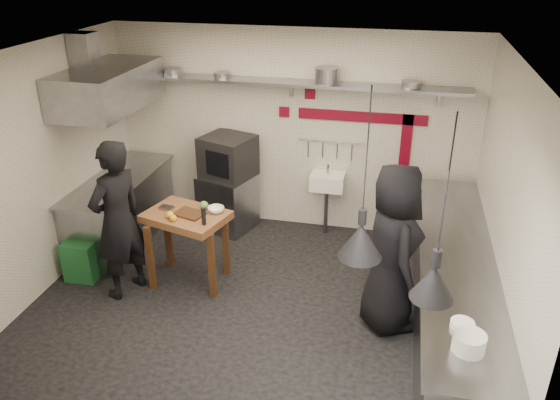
% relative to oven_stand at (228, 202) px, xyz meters
% --- Properties ---
extents(floor, '(5.00, 5.00, 0.00)m').
position_rel_oven_stand_xyz_m(floor, '(0.85, -1.74, -0.40)').
color(floor, black).
rests_on(floor, ground).
extents(ceiling, '(5.00, 5.00, 0.00)m').
position_rel_oven_stand_xyz_m(ceiling, '(0.85, -1.74, 2.40)').
color(ceiling, silver).
rests_on(ceiling, floor).
extents(wall_back, '(5.00, 0.04, 2.80)m').
position_rel_oven_stand_xyz_m(wall_back, '(0.85, 0.36, 1.00)').
color(wall_back, silver).
rests_on(wall_back, floor).
extents(wall_front, '(5.00, 0.04, 2.80)m').
position_rel_oven_stand_xyz_m(wall_front, '(0.85, -3.84, 1.00)').
color(wall_front, silver).
rests_on(wall_front, floor).
extents(wall_left, '(0.04, 4.20, 2.80)m').
position_rel_oven_stand_xyz_m(wall_left, '(-1.65, -1.74, 1.00)').
color(wall_left, silver).
rests_on(wall_left, floor).
extents(wall_right, '(0.04, 4.20, 2.80)m').
position_rel_oven_stand_xyz_m(wall_right, '(3.35, -1.74, 1.00)').
color(wall_right, silver).
rests_on(wall_right, floor).
extents(red_band_horiz, '(1.70, 0.02, 0.14)m').
position_rel_oven_stand_xyz_m(red_band_horiz, '(1.80, 0.34, 1.28)').
color(red_band_horiz, maroon).
rests_on(red_band_horiz, wall_back).
extents(red_band_vert, '(0.14, 0.02, 1.10)m').
position_rel_oven_stand_xyz_m(red_band_vert, '(2.40, 0.34, 0.80)').
color(red_band_vert, maroon).
rests_on(red_band_vert, wall_back).
extents(red_tile_a, '(0.14, 0.02, 0.14)m').
position_rel_oven_stand_xyz_m(red_tile_a, '(1.10, 0.34, 1.55)').
color(red_tile_a, maroon).
rests_on(red_tile_a, wall_back).
extents(red_tile_b, '(0.14, 0.02, 0.14)m').
position_rel_oven_stand_xyz_m(red_tile_b, '(0.75, 0.34, 1.28)').
color(red_tile_b, maroon).
rests_on(red_tile_b, wall_back).
extents(back_shelf, '(4.60, 0.34, 0.04)m').
position_rel_oven_stand_xyz_m(back_shelf, '(0.85, 0.18, 1.72)').
color(back_shelf, slate).
rests_on(back_shelf, wall_back).
extents(shelf_bracket_left, '(0.04, 0.06, 0.24)m').
position_rel_oven_stand_xyz_m(shelf_bracket_left, '(-1.05, 0.33, 1.62)').
color(shelf_bracket_left, slate).
rests_on(shelf_bracket_left, wall_back).
extents(shelf_bracket_mid, '(0.04, 0.06, 0.24)m').
position_rel_oven_stand_xyz_m(shelf_bracket_mid, '(0.85, 0.33, 1.62)').
color(shelf_bracket_mid, slate).
rests_on(shelf_bracket_mid, wall_back).
extents(shelf_bracket_right, '(0.04, 0.06, 0.24)m').
position_rel_oven_stand_xyz_m(shelf_bracket_right, '(2.75, 0.33, 1.62)').
color(shelf_bracket_right, slate).
rests_on(shelf_bracket_right, wall_back).
extents(pan_far_left, '(0.33, 0.33, 0.09)m').
position_rel_oven_stand_xyz_m(pan_far_left, '(-0.76, 0.18, 1.79)').
color(pan_far_left, slate).
rests_on(pan_far_left, back_shelf).
extents(pan_mid_left, '(0.23, 0.23, 0.07)m').
position_rel_oven_stand_xyz_m(pan_mid_left, '(-0.06, 0.18, 1.78)').
color(pan_mid_left, slate).
rests_on(pan_mid_left, back_shelf).
extents(stock_pot, '(0.39, 0.39, 0.20)m').
position_rel_oven_stand_xyz_m(stock_pot, '(1.34, 0.18, 1.84)').
color(stock_pot, slate).
rests_on(stock_pot, back_shelf).
extents(pan_right, '(0.32, 0.32, 0.08)m').
position_rel_oven_stand_xyz_m(pan_right, '(2.40, 0.18, 1.78)').
color(pan_right, slate).
rests_on(pan_right, back_shelf).
extents(oven_stand, '(0.85, 0.81, 0.80)m').
position_rel_oven_stand_xyz_m(oven_stand, '(0.00, 0.00, 0.00)').
color(oven_stand, slate).
rests_on(oven_stand, floor).
extents(combi_oven, '(0.81, 0.78, 0.58)m').
position_rel_oven_stand_xyz_m(combi_oven, '(0.03, 0.01, 0.69)').
color(combi_oven, black).
rests_on(combi_oven, oven_stand).
extents(oven_door, '(0.47, 0.19, 0.46)m').
position_rel_oven_stand_xyz_m(oven_door, '(0.00, -0.25, 0.69)').
color(oven_door, maroon).
rests_on(oven_door, combi_oven).
extents(oven_glass, '(0.35, 0.13, 0.34)m').
position_rel_oven_stand_xyz_m(oven_glass, '(-0.02, -0.30, 0.69)').
color(oven_glass, black).
rests_on(oven_glass, oven_door).
extents(hand_sink, '(0.46, 0.34, 0.22)m').
position_rel_oven_stand_xyz_m(hand_sink, '(1.40, 0.18, 0.38)').
color(hand_sink, white).
rests_on(hand_sink, wall_back).
extents(sink_tap, '(0.03, 0.03, 0.14)m').
position_rel_oven_stand_xyz_m(sink_tap, '(1.40, 0.18, 0.56)').
color(sink_tap, slate).
rests_on(sink_tap, hand_sink).
extents(sink_drain, '(0.06, 0.06, 0.66)m').
position_rel_oven_stand_xyz_m(sink_drain, '(1.40, 0.14, -0.06)').
color(sink_drain, slate).
rests_on(sink_drain, floor).
extents(utensil_rail, '(0.90, 0.02, 0.02)m').
position_rel_oven_stand_xyz_m(utensil_rail, '(1.40, 0.32, 0.92)').
color(utensil_rail, slate).
rests_on(utensil_rail, wall_back).
extents(counter_right, '(0.70, 3.80, 0.90)m').
position_rel_oven_stand_xyz_m(counter_right, '(3.00, -1.74, 0.05)').
color(counter_right, slate).
rests_on(counter_right, floor).
extents(counter_right_top, '(0.76, 3.90, 0.03)m').
position_rel_oven_stand_xyz_m(counter_right_top, '(3.00, -1.74, 0.52)').
color(counter_right_top, slate).
rests_on(counter_right_top, counter_right).
extents(plate_stack, '(0.32, 0.32, 0.15)m').
position_rel_oven_stand_xyz_m(plate_stack, '(2.97, -3.18, 0.61)').
color(plate_stack, white).
rests_on(plate_stack, counter_right_top).
extents(small_bowl_right, '(0.24, 0.24, 0.05)m').
position_rel_oven_stand_xyz_m(small_bowl_right, '(2.95, -2.89, 0.56)').
color(small_bowl_right, white).
rests_on(small_bowl_right, counter_right_top).
extents(counter_left, '(0.70, 1.90, 0.90)m').
position_rel_oven_stand_xyz_m(counter_left, '(-1.30, -0.69, 0.05)').
color(counter_left, slate).
rests_on(counter_left, floor).
extents(counter_left_top, '(0.76, 2.00, 0.03)m').
position_rel_oven_stand_xyz_m(counter_left_top, '(-1.30, -0.69, 0.52)').
color(counter_left_top, slate).
rests_on(counter_left_top, counter_left).
extents(extractor_hood, '(0.78, 1.60, 0.50)m').
position_rel_oven_stand_xyz_m(extractor_hood, '(-1.25, -0.69, 1.75)').
color(extractor_hood, slate).
rests_on(extractor_hood, ceiling).
extents(hood_duct, '(0.28, 0.28, 0.50)m').
position_rel_oven_stand_xyz_m(hood_duct, '(-1.50, -0.69, 2.15)').
color(hood_duct, slate).
rests_on(hood_duct, ceiling).
extents(green_bin, '(0.40, 0.40, 0.50)m').
position_rel_oven_stand_xyz_m(green_bin, '(-1.34, -1.64, -0.15)').
color(green_bin, '#1C612D').
rests_on(green_bin, floor).
extents(prep_table, '(1.06, 0.86, 0.92)m').
position_rel_oven_stand_xyz_m(prep_table, '(-0.03, -1.44, 0.06)').
color(prep_table, brown).
rests_on(prep_table, floor).
extents(cutting_board, '(0.39, 0.33, 0.02)m').
position_rel_oven_stand_xyz_m(cutting_board, '(0.03, -1.46, 0.53)').
color(cutting_board, '#442714').
rests_on(cutting_board, prep_table).
extents(pepper_mill, '(0.05, 0.05, 0.20)m').
position_rel_oven_stand_xyz_m(pepper_mill, '(0.28, -1.65, 0.62)').
color(pepper_mill, black).
rests_on(pepper_mill, prep_table).
extents(lemon_a, '(0.09, 0.09, 0.09)m').
position_rel_oven_stand_xyz_m(lemon_a, '(-0.16, -1.59, 0.56)').
color(lemon_a, orange).
rests_on(lemon_a, prep_table).
extents(lemon_b, '(0.08, 0.08, 0.08)m').
position_rel_oven_stand_xyz_m(lemon_b, '(-0.09, -1.65, 0.56)').
color(lemon_b, orange).
rests_on(lemon_b, prep_table).
extents(veg_ball, '(0.13, 0.13, 0.10)m').
position_rel_oven_stand_xyz_m(veg_ball, '(0.14, -1.29, 0.57)').
color(veg_ball, '#5C8B40').
rests_on(veg_ball, prep_table).
extents(steel_tray, '(0.18, 0.13, 0.03)m').
position_rel_oven_stand_xyz_m(steel_tray, '(-0.29, -1.38, 0.54)').
color(steel_tray, slate).
rests_on(steel_tray, prep_table).
extents(bowl, '(0.21, 0.21, 0.06)m').
position_rel_oven_stand_xyz_m(bowl, '(0.31, -1.33, 0.55)').
color(bowl, white).
rests_on(bowl, prep_table).
extents(heat_lamp_near, '(0.39, 0.39, 1.50)m').
position_rel_oven_stand_xyz_m(heat_lamp_near, '(2.07, -2.59, 1.65)').
color(heat_lamp_near, black).
rests_on(heat_lamp_near, ceiling).
extents(heat_lamp_far, '(0.33, 0.33, 1.43)m').
position_rel_oven_stand_xyz_m(heat_lamp_far, '(2.65, -3.19, 1.69)').
color(heat_lamp_far, black).
rests_on(heat_lamp_far, ceiling).
extents(chef_left, '(0.68, 0.81, 1.89)m').
position_rel_oven_stand_xyz_m(chef_left, '(-0.69, -1.82, 0.54)').
color(chef_left, black).
rests_on(chef_left, floor).
extents(chef_right, '(0.86, 1.05, 1.84)m').
position_rel_oven_stand_xyz_m(chef_right, '(2.35, -1.74, 0.52)').
color(chef_right, black).
rests_on(chef_right, floor).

